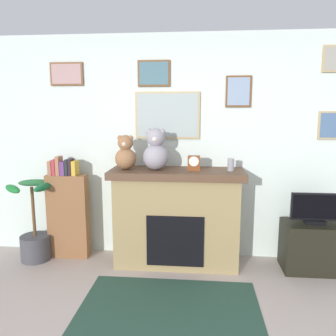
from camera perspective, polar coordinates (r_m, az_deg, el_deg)
back_wall at (r=3.99m, az=2.30°, el=3.52°), size 5.20×0.15×2.60m
fireplace at (r=3.84m, az=1.49°, el=-8.25°), size 1.48×0.57×1.09m
bookshelf at (r=4.18m, az=-16.63°, el=-7.20°), size 0.47×0.16×1.22m
potted_plant at (r=4.29m, az=-21.71°, el=-10.53°), size 0.53×0.54×0.94m
tv_stand at (r=4.09m, az=23.32°, el=-12.18°), size 0.64×0.40×0.53m
television at (r=3.95m, az=23.74°, el=-6.44°), size 0.52×0.14×0.34m
area_rug at (r=3.23m, az=0.24°, el=-22.72°), size 1.61×1.04×0.01m
candle_jar at (r=3.69m, az=10.63°, el=0.57°), size 0.07×0.07×0.14m
mantel_clock at (r=3.67m, az=4.42°, el=0.85°), size 0.13×0.10×0.16m
teddy_bear_cream at (r=3.75m, az=-7.21°, el=2.39°), size 0.24×0.24×0.38m
teddy_bear_brown at (r=3.69m, az=-2.08°, el=2.87°), size 0.28×0.28×0.46m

